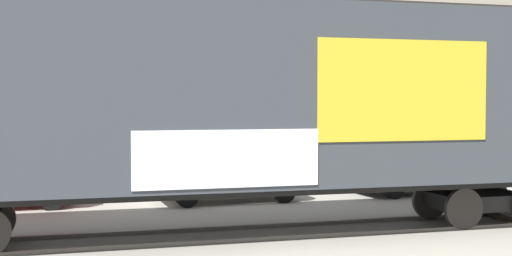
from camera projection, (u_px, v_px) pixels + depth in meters
name	position (u px, v px, depth m)	size (l,w,h in m)	color
ground_plane	(304.00, 232.00, 15.07)	(260.00, 260.00, 0.00)	gray
track	(239.00, 233.00, 14.73)	(60.01, 4.21, 0.08)	#4C4742
freight_car	(239.00, 99.00, 14.61)	(17.19, 3.61, 5.08)	#33383D
flagpole	(208.00, 37.00, 27.22)	(0.82, 1.44, 8.42)	silver
hillside	(135.00, 61.00, 68.90)	(117.14, 29.57, 18.25)	gray
parked_car_white	(226.00, 173.00, 19.79)	(4.22, 2.30, 1.56)	silver
parked_car_black	(417.00, 167.00, 21.39)	(4.30, 2.30, 1.62)	black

